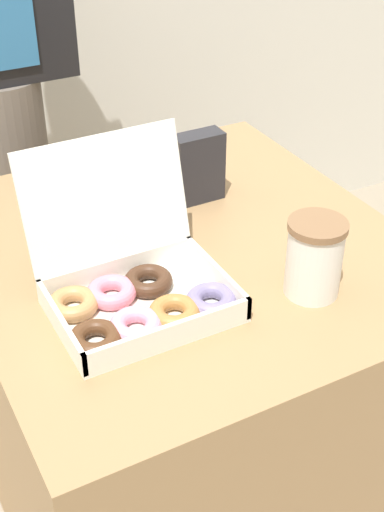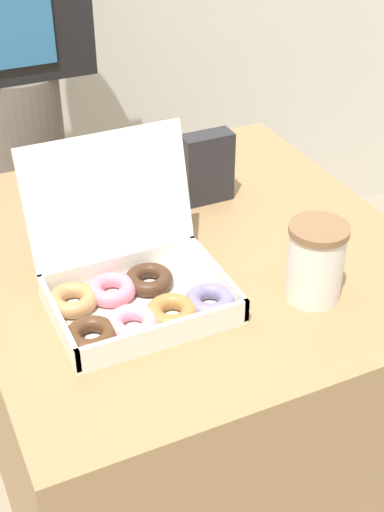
% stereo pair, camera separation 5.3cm
% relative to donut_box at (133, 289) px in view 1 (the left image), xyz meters
% --- Properties ---
extents(ground_plane, '(14.00, 14.00, 0.00)m').
position_rel_donut_box_xyz_m(ground_plane, '(0.16, 0.13, -0.81)').
color(ground_plane, gray).
extents(table, '(0.80, 0.86, 0.78)m').
position_rel_donut_box_xyz_m(table, '(0.16, 0.13, -0.43)').
color(table, '#99754C').
rests_on(table, ground_plane).
extents(donut_box, '(0.31, 0.27, 0.25)m').
position_rel_donut_box_xyz_m(donut_box, '(0.00, 0.00, 0.00)').
color(donut_box, white).
rests_on(donut_box, table).
extents(coffee_cup, '(0.10, 0.10, 0.14)m').
position_rel_donut_box_xyz_m(coffee_cup, '(0.28, -0.10, 0.03)').
color(coffee_cup, silver).
rests_on(coffee_cup, table).
extents(napkin_holder, '(0.10, 0.05, 0.15)m').
position_rel_donut_box_xyz_m(napkin_holder, '(0.27, 0.27, 0.04)').
color(napkin_holder, '#232328').
rests_on(napkin_holder, table).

